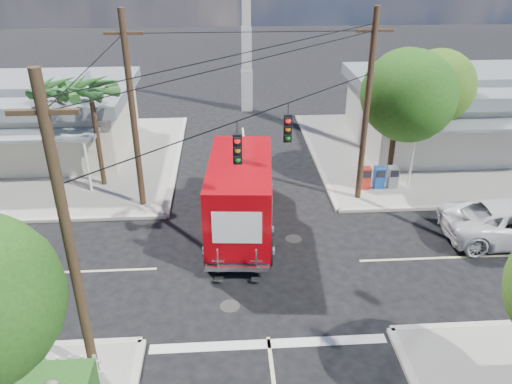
{
  "coord_description": "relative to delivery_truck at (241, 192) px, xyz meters",
  "views": [
    {
      "loc": [
        -1.18,
        -16.12,
        11.42
      ],
      "look_at": [
        0.0,
        2.0,
        2.2
      ],
      "focal_mm": 35.0,
      "sensor_mm": 36.0,
      "label": 1
    }
  ],
  "objects": [
    {
      "name": "ground",
      "position": [
        0.58,
        -2.87,
        -1.78
      ],
      "size": [
        120.0,
        120.0,
        0.0
      ],
      "primitive_type": "plane",
      "color": "black",
      "rests_on": "ground"
    },
    {
      "name": "sidewalk_ne",
      "position": [
        11.46,
        8.01,
        -1.71
      ],
      "size": [
        14.12,
        14.12,
        0.14
      ],
      "color": "gray",
      "rests_on": "ground"
    },
    {
      "name": "sidewalk_nw",
      "position": [
        -10.3,
        8.01,
        -1.71
      ],
      "size": [
        14.12,
        14.12,
        0.14
      ],
      "color": "gray",
      "rests_on": "ground"
    },
    {
      "name": "road_markings",
      "position": [
        0.58,
        -4.34,
        -1.77
      ],
      "size": [
        32.0,
        32.0,
        0.01
      ],
      "color": "beige",
      "rests_on": "ground"
    },
    {
      "name": "building_ne",
      "position": [
        13.08,
        9.1,
        0.54
      ],
      "size": [
        11.8,
        10.2,
        4.5
      ],
      "color": "beige",
      "rests_on": "sidewalk_ne"
    },
    {
      "name": "building_nw",
      "position": [
        -11.42,
        9.6,
        0.44
      ],
      "size": [
        10.8,
        10.2,
        4.3
      ],
      "color": "beige",
      "rests_on": "sidewalk_nw"
    },
    {
      "name": "radio_tower",
      "position": [
        1.08,
        17.13,
        3.86
      ],
      "size": [
        0.8,
        0.8,
        17.0
      ],
      "color": "silver",
      "rests_on": "ground"
    },
    {
      "name": "tree_ne_front",
      "position": [
        7.79,
        3.89,
        2.99
      ],
      "size": [
        4.21,
        4.14,
        6.66
      ],
      "color": "#422D1C",
      "rests_on": "sidewalk_ne"
    },
    {
      "name": "tree_ne_back",
      "position": [
        10.39,
        6.09,
        2.41
      ],
      "size": [
        3.77,
        3.66,
        5.82
      ],
      "color": "#422D1C",
      "rests_on": "sidewalk_ne"
    },
    {
      "name": "palm_nw_front",
      "position": [
        -6.92,
        4.63,
        3.26
      ],
      "size": [
        3.01,
        3.08,
        5.59
      ],
      "color": "#422D1C",
      "rests_on": "sidewalk_nw"
    },
    {
      "name": "palm_nw_back",
      "position": [
        -8.92,
        6.13,
        2.89
      ],
      "size": [
        3.01,
        3.08,
        5.19
      ],
      "color": "#422D1C",
      "rests_on": "sidewalk_nw"
    },
    {
      "name": "utility_poles",
      "position": [
        -1.0,
        -1.26,
        2.89
      ],
      "size": [
        12.0,
        10.68,
        9.0
      ],
      "color": "#473321",
      "rests_on": "ground"
    },
    {
      "name": "vending_boxes",
      "position": [
        7.08,
        3.33,
        -1.09
      ],
      "size": [
        1.9,
        0.5,
        1.1
      ],
      "color": "red",
      "rests_on": "sidewalk_ne"
    },
    {
      "name": "delivery_truck",
      "position": [
        0.0,
        0.0,
        0.0
      ],
      "size": [
        3.16,
        8.26,
        3.5
      ],
      "color": "black",
      "rests_on": "ground"
    }
  ]
}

